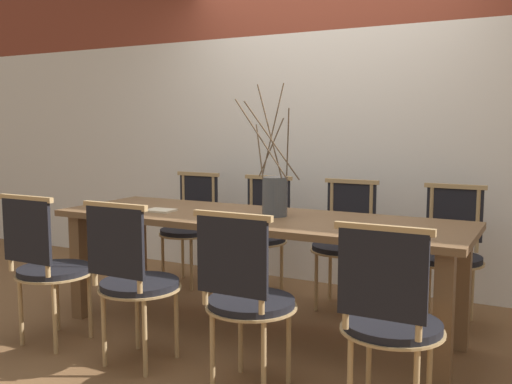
# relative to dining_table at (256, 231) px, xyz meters

# --- Properties ---
(ground_plane) EXTENTS (16.00, 16.00, 0.00)m
(ground_plane) POSITION_rel_dining_table_xyz_m (0.00, 0.00, -0.66)
(ground_plane) COLOR brown
(wall_rear) EXTENTS (12.00, 0.06, 3.20)m
(wall_rear) POSITION_rel_dining_table_xyz_m (0.00, 1.31, 0.94)
(wall_rear) COLOR silver
(wall_rear) RESTS_ON ground_plane
(dining_table) EXTENTS (2.62, 0.83, 0.76)m
(dining_table) POSITION_rel_dining_table_xyz_m (0.00, 0.00, 0.00)
(dining_table) COLOR brown
(dining_table) RESTS_ON ground_plane
(chair_near_leftend) EXTENTS (0.46, 0.46, 0.92)m
(chair_near_leftend) POSITION_rel_dining_table_xyz_m (-1.01, -0.76, -0.16)
(chair_near_leftend) COLOR black
(chair_near_leftend) RESTS_ON ground_plane
(chair_near_left) EXTENTS (0.46, 0.46, 0.92)m
(chair_near_left) POSITION_rel_dining_table_xyz_m (-0.35, -0.76, -0.16)
(chair_near_left) COLOR black
(chair_near_left) RESTS_ON ground_plane
(chair_near_center) EXTENTS (0.46, 0.46, 0.92)m
(chair_near_center) POSITION_rel_dining_table_xyz_m (0.35, -0.76, -0.16)
(chair_near_center) COLOR black
(chair_near_center) RESTS_ON ground_plane
(chair_near_right) EXTENTS (0.46, 0.46, 0.92)m
(chair_near_right) POSITION_rel_dining_table_xyz_m (1.05, -0.76, -0.16)
(chair_near_right) COLOR black
(chair_near_right) RESTS_ON ground_plane
(chair_far_leftend) EXTENTS (0.46, 0.46, 0.92)m
(chair_far_leftend) POSITION_rel_dining_table_xyz_m (-1.03, 0.76, -0.16)
(chair_far_leftend) COLOR black
(chair_far_leftend) RESTS_ON ground_plane
(chair_far_left) EXTENTS (0.46, 0.46, 0.92)m
(chair_far_left) POSITION_rel_dining_table_xyz_m (-0.36, 0.76, -0.16)
(chair_far_left) COLOR black
(chair_far_left) RESTS_ON ground_plane
(chair_far_center) EXTENTS (0.46, 0.46, 0.92)m
(chair_far_center) POSITION_rel_dining_table_xyz_m (0.33, 0.76, -0.16)
(chair_far_center) COLOR black
(chair_far_center) RESTS_ON ground_plane
(chair_far_right) EXTENTS (0.46, 0.46, 0.92)m
(chair_far_right) POSITION_rel_dining_table_xyz_m (1.06, 0.76, -0.16)
(chair_far_right) COLOR black
(chair_far_right) RESTS_ON ground_plane
(vase_centerpiece) EXTENTS (0.40, 0.33, 0.83)m
(vase_centerpiece) POSITION_rel_dining_table_xyz_m (0.11, 0.04, 0.23)
(vase_centerpiece) COLOR #4C5156
(vase_centerpiece) RESTS_ON dining_table
(book_stack) EXTENTS (0.19, 0.15, 0.01)m
(book_stack) POSITION_rel_dining_table_xyz_m (-0.64, -0.13, 0.11)
(book_stack) COLOR beige
(book_stack) RESTS_ON dining_table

